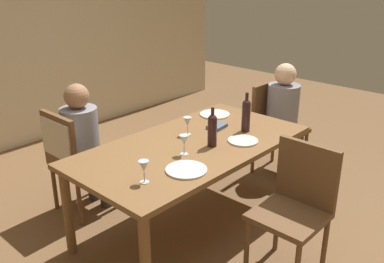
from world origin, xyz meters
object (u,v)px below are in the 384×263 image
Objects in this scene: person_man_bearded at (285,113)px; dinner_plate_guest_left at (243,141)px; chair_near at (296,201)px; dinner_plate_host at (186,170)px; chair_right_end at (274,122)px; dinner_plate_guest_right at (215,114)px; dining_table at (192,153)px; wine_glass_centre at (187,122)px; wine_glass_near_right at (184,141)px; wine_bottle_dark_red at (212,129)px; person_woman_host at (84,139)px; chair_far_left at (69,150)px; wine_bottle_tall_green at (246,114)px; wine_glass_near_left at (144,167)px.

person_man_bearded reaches higher than dinner_plate_guest_left.
dinner_plate_host is (-0.45, 0.58, 0.21)m from chair_near.
chair_right_end reaches higher than dinner_plate_guest_right.
wine_glass_centre is (0.11, 0.15, 0.18)m from dining_table.
wine_glass_centre is at bearing -3.18° from chair_right_end.
dining_table is 1.32m from person_man_bearded.
dinner_plate_guest_left is at bearing 1.78° from dinner_plate_host.
dining_table is 2.04× the size of chair_right_end.
wine_glass_near_right is at bearing 46.58° from dinner_plate_host.
person_man_bearded is 1.27m from wine_bottle_dark_red.
dining_table is 0.47m from dinner_plate_host.
chair_right_end is 1.89m from person_woman_host.
chair_near is at bearing -88.63° from wine_bottle_dark_red.
chair_right_end is 1.31m from wine_bottle_dark_red.
chair_far_left is 1.00× the size of chair_near.
chair_near is at bearing -119.29° from wine_bottle_tall_green.
wine_glass_near_left is 0.32m from dinner_plate_host.
wine_glass_near_right is (-0.30, -0.25, 0.00)m from wine_glass_centre.
chair_right_end is at bearing 65.50° from person_woman_host.
wine_glass_near_right is at bearing 12.50° from person_woman_host.
person_woman_host is 3.71× the size of wine_bottle_dark_red.
dining_table is 0.72m from wine_glass_near_left.
dinner_plate_guest_right is at bearing 21.16° from wine_glass_near_left.
dining_table is 12.61× the size of wine_glass_near_left.
person_woman_host is 0.99× the size of person_man_bearded.
person_woman_host is 4.04× the size of dinner_plate_host.
chair_right_end is 3.02× the size of wine_bottle_dark_red.
dinner_plate_host is at bearing -137.65° from wine_glass_centre.
wine_bottle_tall_green reaches higher than chair_near.
wine_bottle_tall_green is at bearing -29.29° from chair_near.
chair_far_left reaches higher than dinner_plate_host.
person_man_bearded is 3.49× the size of wine_bottle_tall_green.
wine_glass_centre is 0.39m from wine_glass_near_right.
wine_bottle_tall_green is 1.17× the size of dinner_plate_host.
wine_bottle_tall_green reaches higher than wine_bottle_dark_red.
wine_glass_centre is (0.03, 1.02, 0.30)m from chair_near.
wine_glass_near_left is 0.55× the size of dinner_plate_guest_right.
chair_near is at bearing -70.78° from wine_glass_near_right.
wine_glass_centre is at bearing 141.85° from wine_bottle_tall_green.
person_man_bearded is at bearing 64.37° from chair_far_left.
wine_bottle_dark_red is (-1.25, -0.12, 0.21)m from person_man_bearded.
wine_glass_near_right is (-1.50, -0.18, 0.30)m from chair_right_end.
dinner_plate_guest_right is at bearing 38.03° from wine_bottle_dark_red.
person_man_bearded reaches higher than wine_bottle_dark_red.
dinner_plate_host is 1.19× the size of dinner_plate_guest_left.
chair_near is 3.40× the size of dinner_plate_guest_right.
dinner_plate_guest_left is (0.66, 0.02, 0.00)m from dinner_plate_host.
person_woman_host is at bearing 114.78° from wine_bottle_dark_red.
chair_far_left is at bearing 83.80° from wine_glass_near_left.
chair_near is 1.81m from person_woman_host.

